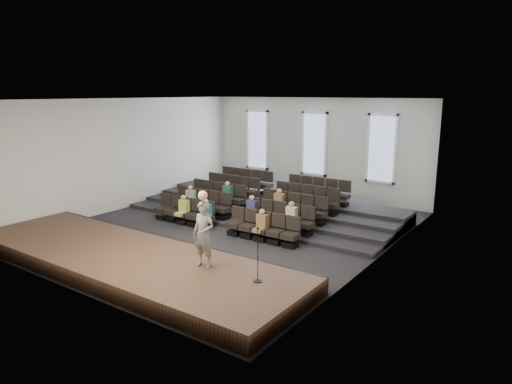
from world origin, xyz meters
The scene contains 14 objects.
ground centered at (0.00, 0.00, 0.00)m, with size 14.00×14.00×0.00m, color black.
ceiling centered at (0.00, 0.00, 5.01)m, with size 12.00×14.00×0.02m, color white.
wall_back centered at (0.00, 7.02, 2.50)m, with size 12.00×0.04×5.00m, color silver.
wall_front centered at (0.00, -7.02, 2.50)m, with size 12.00×0.04×5.00m, color silver.
wall_left centered at (-6.02, 0.00, 2.50)m, with size 0.04×14.00×5.00m, color silver.
wall_right centered at (6.02, 0.00, 2.50)m, with size 0.04×14.00×5.00m, color silver.
stage centered at (0.00, -5.10, 0.25)m, with size 11.80×3.60×0.50m, color #412F1C.
stage_lip centered at (0.00, -3.33, 0.25)m, with size 11.80×0.06×0.52m, color black.
risers centered at (0.00, 3.17, 0.20)m, with size 11.80×4.80×0.60m.
seating_rows centered at (0.00, 1.54, 0.68)m, with size 6.80×4.70×1.67m.
windows centered at (0.00, 6.95, 2.70)m, with size 8.44×0.10×3.24m.
audience centered at (0.00, 0.32, 0.81)m, with size 5.45×2.64×1.10m.
speaker centered at (2.70, -4.58, 1.43)m, with size 0.68×0.45×1.87m, color slate.
mic_stand centered at (4.52, -4.59, 0.93)m, with size 0.24×0.24×1.46m.
Camera 1 is at (10.76, -13.60, 5.27)m, focal length 32.00 mm.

